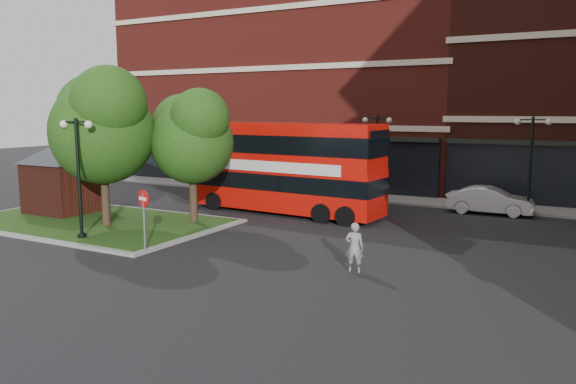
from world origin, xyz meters
The scene contains 15 objects.
ground centered at (0.00, 0.00, 0.00)m, with size 120.00×120.00×0.00m, color black.
pavement_far centered at (0.00, 16.50, 0.06)m, with size 44.00×3.00×0.12m, color slate.
terrace_far_left centered at (-8.00, 24.00, 7.00)m, with size 26.00×12.00×14.00m, color maroon.
traffic_island centered at (-8.00, 3.00, 0.07)m, with size 12.60×7.60×0.15m.
kiosk centered at (-11.00, 4.00, 2.32)m, with size 6.51×6.51×3.60m.
tree_island_west centered at (-6.60, 2.58, 4.79)m, with size 5.40×4.71×7.21m.
tree_island_east centered at (-3.58, 5.06, 4.24)m, with size 4.46×3.90×6.29m.
lamp_island centered at (-5.50, 0.20, 2.83)m, with size 1.72×0.36×5.00m.
lamp_far_left centered at (2.00, 14.50, 2.83)m, with size 1.72×0.36×5.00m.
lamp_far_right centered at (10.00, 14.50, 2.83)m, with size 1.72×0.36×5.00m.
bus centered at (-1.34, 9.67, 2.68)m, with size 10.85×3.24×4.08m.
woman centered at (5.99, 1.33, 0.84)m, with size 0.61×0.40×1.68m, color gray.
car_silver centered at (-2.52, 16.00, 0.79)m, with size 1.87×4.65×1.58m, color #ABAEB2.
car_white centered at (8.20, 14.50, 0.70)m, with size 1.49×4.27×1.41m, color silver.
no_entry_sign centered at (-1.80, -0.10, 1.72)m, with size 0.65×0.25×2.41m.
Camera 1 is at (12.65, -15.50, 5.32)m, focal length 35.00 mm.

